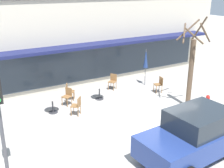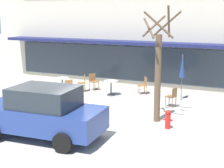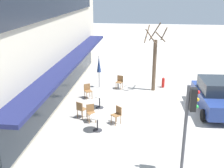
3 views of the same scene
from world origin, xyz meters
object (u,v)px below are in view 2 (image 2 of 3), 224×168
at_px(cafe_table_streetside, 62,82).
at_px(cafe_chair_4, 93,80).
at_px(fire_hydrant, 168,119).
at_px(cafe_chair_0, 83,82).
at_px(cafe_table_near_wall, 111,85).
at_px(patio_umbrella_green_folded, 182,66).
at_px(cafe_chair_1, 144,84).
at_px(street_tree, 158,70).
at_px(parked_sedan, 42,112).
at_px(cafe_chair_2, 172,95).
at_px(cafe_chair_3, 68,87).

relative_size(cafe_table_streetside, cafe_chair_4, 0.85).
xyz_separation_m(cafe_chair_4, fire_hydrant, (5.38, -4.49, -0.17)).
height_order(cafe_table_streetside, cafe_chair_0, cafe_chair_0).
distance_m(cafe_table_near_wall, patio_umbrella_green_folded, 3.67).
bearing_deg(cafe_chair_1, patio_umbrella_green_folded, -10.29).
relative_size(cafe_chair_4, fire_hydrant, 1.26).
xyz_separation_m(patio_umbrella_green_folded, street_tree, (-0.10, -3.65, 0.41)).
height_order(cafe_table_near_wall, parked_sedan, parked_sedan).
distance_m(cafe_chair_2, cafe_chair_3, 5.19).
xyz_separation_m(cafe_table_near_wall, cafe_chair_0, (-1.72, 0.16, 0.01)).
distance_m(cafe_chair_1, street_tree, 4.72).
relative_size(cafe_table_streetside, parked_sedan, 0.18).
bearing_deg(street_tree, cafe_chair_3, 160.02).
relative_size(cafe_chair_1, parked_sedan, 0.21).
bearing_deg(cafe_table_streetside, parked_sedan, -63.07).
bearing_deg(street_tree, cafe_table_streetside, 155.75).
distance_m(cafe_chair_3, parked_sedan, 5.61).
xyz_separation_m(cafe_chair_1, cafe_chair_4, (-2.81, -0.22, 0.00)).
relative_size(cafe_table_near_wall, cafe_chair_3, 0.85).
xyz_separation_m(patio_umbrella_green_folded, cafe_chair_4, (-4.85, 0.15, -1.10)).
xyz_separation_m(cafe_chair_2, street_tree, (-0.02, -2.24, 1.51)).
bearing_deg(street_tree, cafe_chair_0, 147.60).
height_order(cafe_chair_1, cafe_chair_2, same).
distance_m(cafe_table_streetside, cafe_chair_0, 1.09).
bearing_deg(cafe_chair_1, cafe_chair_0, -165.57).
bearing_deg(parked_sedan, patio_umbrella_green_folded, 66.06).
relative_size(cafe_chair_0, cafe_chair_2, 1.00).
bearing_deg(cafe_chair_4, fire_hydrant, -39.86).
xyz_separation_m(patio_umbrella_green_folded, cafe_chair_3, (-5.25, -1.78, -1.10)).
bearing_deg(patio_umbrella_green_folded, cafe_table_streetside, -171.35).
xyz_separation_m(patio_umbrella_green_folded, cafe_chair_2, (-0.07, -1.41, -1.10)).
height_order(parked_sedan, fire_hydrant, parked_sedan).
bearing_deg(cafe_chair_0, patio_umbrella_green_folded, 4.80).
bearing_deg(cafe_chair_3, street_tree, -19.98).
bearing_deg(cafe_table_streetside, cafe_chair_0, 27.40).
relative_size(cafe_table_near_wall, cafe_table_streetside, 1.00).
relative_size(cafe_table_near_wall, cafe_chair_2, 0.85).
relative_size(cafe_chair_0, cafe_chair_1, 1.00).
distance_m(cafe_chair_0, cafe_chair_4, 0.67).
relative_size(cafe_table_near_wall, fire_hydrant, 1.08).
xyz_separation_m(cafe_chair_2, cafe_chair_4, (-4.78, 1.56, 0.00)).
height_order(cafe_chair_4, fire_hydrant, cafe_chair_4).
height_order(cafe_chair_1, parked_sedan, parked_sedan).
bearing_deg(cafe_chair_0, cafe_chair_4, 61.46).
xyz_separation_m(cafe_chair_3, street_tree, (5.15, -1.87, 1.51)).
bearing_deg(cafe_chair_3, cafe_chair_4, 78.34).
bearing_deg(parked_sedan, cafe_chair_4, 103.99).
xyz_separation_m(cafe_chair_4, street_tree, (4.75, -3.81, 1.51)).
height_order(cafe_chair_2, cafe_chair_4, same).
height_order(cafe_chair_1, cafe_chair_4, same).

